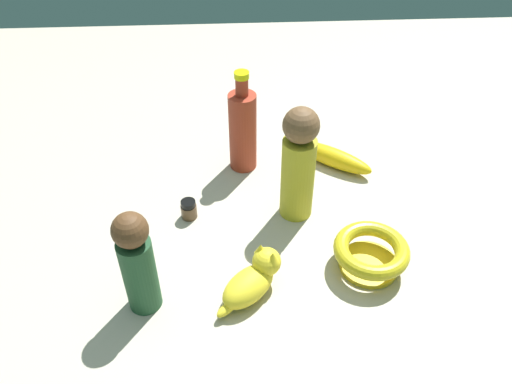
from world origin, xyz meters
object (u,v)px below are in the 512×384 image
Objects in this scene: bowl at (371,253)px; bottle_tall at (243,129)px; cat_figurine at (253,279)px; banana at (332,157)px; person_figure_child at (137,262)px; nail_polish_jar at (189,209)px; person_figure_adult at (299,163)px.

bottle_tall is at bearing -55.27° from bowl.
bowl is (-0.22, -0.05, 0.00)m from cat_figurine.
bottle_tall reaches higher than banana.
nail_polish_jar is at bearing -107.18° from person_figure_child.
bottle_tall is at bearing 34.65° from banana.
cat_figurine is 2.96× the size of nail_polish_jar.
banana is 0.22m from bottle_tall.
person_figure_adult is 1.79× the size of bowl.
cat_figurine is at bearing 64.27° from person_figure_adult.
nail_polish_jar is at bearing -24.33° from bowl.
nail_polish_jar is 0.21× the size of banana.
person_figure_adult is 6.03× the size of nail_polish_jar.
nail_polish_jar is (0.12, -0.20, -0.01)m from cat_figurine.
person_figure_adult is 1.27× the size of banana.
person_figure_adult is at bearing -115.73° from cat_figurine.
person_figure_child is at bearing 4.08° from cat_figurine.
person_figure_adult reaches higher than bottle_tall.
person_figure_child is 1.70× the size of cat_figurine.
bottle_tall is at bearing -89.37° from cat_figurine.
cat_figurine is 0.49× the size of person_figure_adult.
person_figure_child is at bearing 8.61° from bowl.
cat_figurine is 0.51× the size of bottle_tall.
banana is at bearing -123.62° from person_figure_adult.
bottle_tall reaches higher than person_figure_child.
cat_figurine is at bearing 121.12° from nail_polish_jar.
bowl is at bearing -171.39° from person_figure_child.
bowl is 0.39m from bottle_tall.
bowl is at bearing 155.67° from nail_polish_jar.
person_figure_adult is 1.05× the size of bottle_tall.
banana reaches higher than nail_polish_jar.
cat_figurine is at bearing 98.08° from banana.
bowl is (-0.34, 0.15, 0.02)m from nail_polish_jar.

